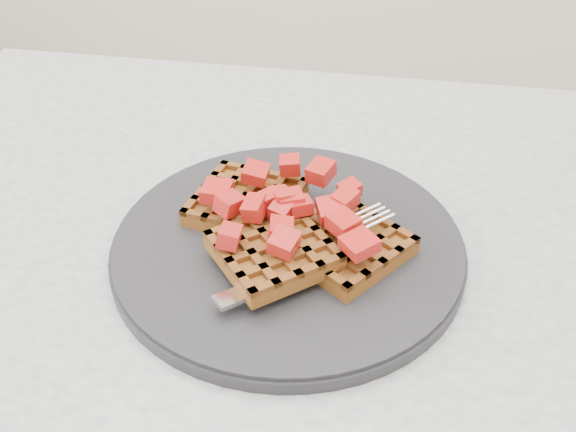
% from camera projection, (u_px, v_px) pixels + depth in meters
% --- Properties ---
extents(table, '(1.20, 0.80, 0.75)m').
position_uv_depth(table, '(402.00, 373.00, 0.61)').
color(table, silver).
rests_on(table, ground).
extents(plate, '(0.31, 0.31, 0.02)m').
position_uv_depth(plate, '(288.00, 245.00, 0.57)').
color(plate, black).
rests_on(plate, table).
extents(waffles, '(0.21, 0.19, 0.03)m').
position_uv_depth(waffles, '(287.00, 230.00, 0.55)').
color(waffles, brown).
rests_on(waffles, plate).
extents(strawberry_pile, '(0.15, 0.15, 0.02)m').
position_uv_depth(strawberry_pile, '(288.00, 203.00, 0.54)').
color(strawberry_pile, '#A30100').
rests_on(strawberry_pile, waffles).
extents(fork, '(0.14, 0.14, 0.02)m').
position_uv_depth(fork, '(319.00, 259.00, 0.53)').
color(fork, silver).
rests_on(fork, plate).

